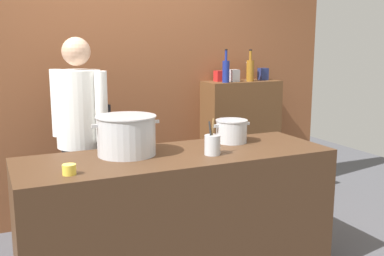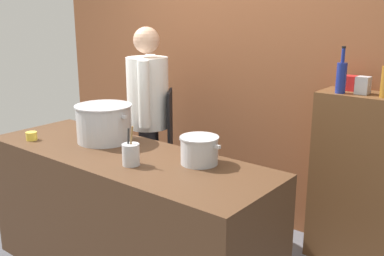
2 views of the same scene
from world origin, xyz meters
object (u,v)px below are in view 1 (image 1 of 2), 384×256
at_px(stockpot_large, 126,135).
at_px(utensil_crock, 212,145).
at_px(spice_tin_silver, 234,76).
at_px(wine_bottle_cobalt, 226,71).
at_px(wine_glass_tall, 249,67).
at_px(chef, 80,130).
at_px(spice_tin_navy, 263,74).
at_px(wine_bottle_amber, 250,70).
at_px(stockpot_small, 232,131).
at_px(butter_jar, 69,170).
at_px(spice_tin_red, 220,76).

xyz_separation_m(stockpot_large, utensil_crock, (0.51, -0.23, -0.06)).
xyz_separation_m(stockpot_large, spice_tin_silver, (1.40, 1.06, 0.27)).
height_order(wine_bottle_cobalt, wine_glass_tall, wine_bottle_cobalt).
bearing_deg(chef, stockpot_large, 159.06).
bearing_deg(spice_tin_navy, wine_glass_tall, 172.58).
relative_size(wine_bottle_amber, wine_glass_tall, 1.67).
height_order(stockpot_small, wine_bottle_cobalt, wine_bottle_cobalt).
distance_m(stockpot_small, butter_jar, 1.28).
bearing_deg(stockpot_large, wine_bottle_cobalt, 37.85).
height_order(stockpot_large, utensil_crock, stockpot_large).
height_order(utensil_crock, wine_bottle_amber, wine_bottle_amber).
height_order(utensil_crock, wine_bottle_cobalt, wine_bottle_cobalt).
height_order(utensil_crock, spice_tin_red, spice_tin_red).
distance_m(stockpot_large, wine_bottle_cobalt, 1.65).
xyz_separation_m(chef, wine_bottle_amber, (1.74, 0.39, 0.39)).
bearing_deg(spice_tin_red, stockpot_small, -113.67).
xyz_separation_m(butter_jar, wine_bottle_amber, (1.98, 1.33, 0.43)).
xyz_separation_m(butter_jar, spice_tin_navy, (2.18, 1.40, 0.38)).
xyz_separation_m(wine_bottle_cobalt, spice_tin_navy, (0.48, 0.10, -0.05)).
relative_size(wine_bottle_cobalt, spice_tin_red, 3.04).
xyz_separation_m(chef, wine_glass_tall, (1.78, 0.48, 0.41)).
xyz_separation_m(stockpot_large, spice_tin_navy, (1.76, 1.09, 0.28)).
distance_m(utensil_crock, spice_tin_red, 1.61).
xyz_separation_m(wine_bottle_cobalt, wine_bottle_amber, (0.29, 0.03, -0.00)).
xyz_separation_m(chef, butter_jar, (-0.24, -0.93, -0.04)).
bearing_deg(stockpot_large, spice_tin_red, 41.50).
bearing_deg(stockpot_large, spice_tin_navy, 31.80).
xyz_separation_m(wine_glass_tall, spice_tin_silver, (-0.20, -0.05, -0.07)).
height_order(wine_bottle_amber, wine_glass_tall, wine_bottle_amber).
xyz_separation_m(butter_jar, wine_bottle_cobalt, (1.70, 1.30, 0.43)).
distance_m(utensil_crock, butter_jar, 0.93).
distance_m(stockpot_large, spice_tin_silver, 1.78).
bearing_deg(wine_glass_tall, stockpot_small, -126.78).
xyz_separation_m(wine_bottle_amber, spice_tin_red, (-0.28, 0.12, -0.06)).
bearing_deg(wine_glass_tall, utensil_crock, -129.23).
bearing_deg(spice_tin_silver, wine_bottle_amber, -13.09).
bearing_deg(butter_jar, stockpot_small, 15.89).
bearing_deg(spice_tin_navy, stockpot_small, -132.28).
height_order(stockpot_large, wine_glass_tall, wine_glass_tall).
height_order(wine_bottle_cobalt, spice_tin_silver, wine_bottle_cobalt).
height_order(spice_tin_silver, spice_tin_red, spice_tin_silver).
bearing_deg(spice_tin_silver, stockpot_small, -120.46).
height_order(wine_glass_tall, spice_tin_navy, wine_glass_tall).
relative_size(chef, stockpot_large, 3.70).
distance_m(utensil_crock, wine_bottle_amber, 1.68).
distance_m(wine_bottle_cobalt, wine_glass_tall, 0.35).
xyz_separation_m(chef, utensil_crock, (0.68, -0.86, 0.00)).
relative_size(stockpot_small, wine_bottle_amber, 0.96).
xyz_separation_m(wine_bottle_amber, spice_tin_navy, (0.20, 0.07, -0.05)).
bearing_deg(spice_tin_silver, spice_tin_red, 145.70).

